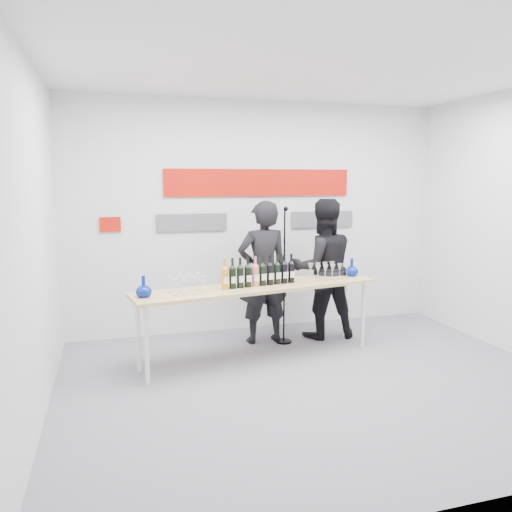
% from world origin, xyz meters
% --- Properties ---
extents(ground, '(5.00, 5.00, 0.00)m').
position_xyz_m(ground, '(0.00, 0.00, 0.00)').
color(ground, slate).
rests_on(ground, ground).
extents(back_wall, '(5.00, 0.04, 3.00)m').
position_xyz_m(back_wall, '(0.00, 2.00, 1.50)').
color(back_wall, silver).
rests_on(back_wall, ground).
extents(signage, '(3.38, 0.02, 0.79)m').
position_xyz_m(signage, '(-0.06, 1.97, 1.81)').
color(signage, '#B91407').
rests_on(signage, back_wall).
extents(tasting_table, '(2.84, 1.00, 0.84)m').
position_xyz_m(tasting_table, '(-0.36, 0.82, 0.77)').
color(tasting_table, tan).
rests_on(tasting_table, ground).
extents(wine_bottles, '(0.89, 0.22, 0.33)m').
position_xyz_m(wine_bottles, '(-0.36, 0.81, 1.00)').
color(wine_bottles, '#BF7F19').
rests_on(wine_bottles, tasting_table).
extents(decanter_left, '(0.16, 0.16, 0.21)m').
position_xyz_m(decanter_left, '(-1.61, 0.62, 0.94)').
color(decanter_left, navy).
rests_on(decanter_left, tasting_table).
extents(decanter_right, '(0.16, 0.16, 0.21)m').
position_xyz_m(decanter_right, '(0.88, 1.04, 0.94)').
color(decanter_right, navy).
rests_on(decanter_right, tasting_table).
extents(glasses_left, '(0.39, 0.27, 0.18)m').
position_xyz_m(glasses_left, '(-1.17, 0.68, 0.93)').
color(glasses_left, silver).
rests_on(glasses_left, tasting_table).
extents(glasses_right, '(0.48, 0.27, 0.18)m').
position_xyz_m(glasses_right, '(0.53, 0.95, 0.93)').
color(glasses_right, silver).
rests_on(glasses_right, tasting_table).
extents(presenter_left, '(0.65, 0.45, 1.74)m').
position_xyz_m(presenter_left, '(-0.14, 1.37, 0.87)').
color(presenter_left, black).
rests_on(presenter_left, ground).
extents(presenter_right, '(0.90, 0.73, 1.76)m').
position_xyz_m(presenter_right, '(0.64, 1.37, 0.88)').
color(presenter_right, black).
rests_on(presenter_right, ground).
extents(mic_stand, '(0.20, 0.20, 1.67)m').
position_xyz_m(mic_stand, '(0.10, 1.26, 0.51)').
color(mic_stand, black).
rests_on(mic_stand, ground).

